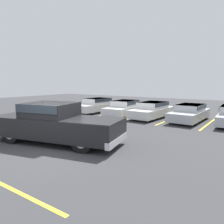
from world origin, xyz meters
TOP-DOWN VIEW (x-y plane):
  - ground_plane at (0.00, 0.00)m, footprint 60.00×60.00m
  - stall_stripe_a at (-6.72, 9.88)m, footprint 0.12×5.29m
  - stall_stripe_b at (-4.02, 9.88)m, footprint 0.12×5.29m
  - stall_stripe_c at (-1.32, 9.88)m, footprint 0.12×5.29m
  - stall_stripe_d at (1.38, 9.88)m, footprint 0.12×5.29m
  - stall_stripe_e at (4.08, 9.88)m, footprint 0.12×5.29m
  - pickup_truck at (-0.78, 0.98)m, footprint 6.45×3.43m
  - parked_sedan_a at (-5.49, 9.83)m, footprint 2.11×4.54m
  - parked_sedan_b at (-2.58, 9.92)m, footprint 2.08×4.53m
  - parked_sedan_c at (-0.04, 9.88)m, footprint 2.02×4.77m
  - parked_sedan_d at (2.75, 10.02)m, footprint 1.88×4.60m

SIDE VIEW (x-z plane):
  - ground_plane at x=0.00m, z-range 0.00..0.00m
  - stall_stripe_a at x=-6.72m, z-range 0.00..0.01m
  - stall_stripe_b at x=-4.02m, z-range 0.00..0.01m
  - stall_stripe_c at x=-1.32m, z-range 0.00..0.01m
  - stall_stripe_d at x=1.38m, z-range 0.00..0.01m
  - stall_stripe_e at x=4.08m, z-range 0.00..0.01m
  - parked_sedan_d at x=2.75m, z-range 0.04..1.24m
  - parked_sedan_b at x=-2.58m, z-range 0.04..1.26m
  - parked_sedan_c at x=-0.04m, z-range 0.04..1.27m
  - parked_sedan_a at x=-5.49m, z-range 0.04..1.32m
  - pickup_truck at x=-0.78m, z-range 0.01..1.84m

